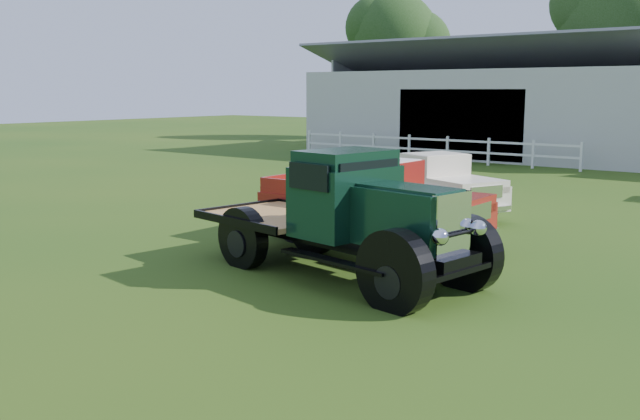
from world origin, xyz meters
The scene contains 8 objects.
ground centered at (0.00, 0.00, 0.00)m, with size 120.00×120.00×0.00m, color #234712.
shed_left centered at (-7.00, 26.00, 2.80)m, with size 18.80×10.20×5.60m, color #AFB0A2, non-canonical shape.
fence_rail centered at (-8.00, 20.00, 0.60)m, with size 14.20×0.16×1.20m, color white, non-canonical shape.
tree_a centered at (-18.00, 33.00, 5.25)m, with size 6.30×6.30×10.50m, color #18360D, non-canonical shape.
tree_b centered at (-4.00, 34.00, 5.75)m, with size 6.90×6.90×11.50m, color #18360D, non-canonical shape.
vintage_flatbed centered at (0.94, 0.85, 1.11)m, with size 5.62×2.23×2.23m, color black, non-canonical shape.
red_pickup centered at (-0.04, 3.30, 0.91)m, with size 5.01×1.92×1.83m, color maroon, non-canonical shape.
white_pickup centered at (-0.88, 7.46, 0.79)m, with size 4.32×1.67×1.59m, color white, non-canonical shape.
Camera 1 is at (8.15, -9.10, 3.23)m, focal length 40.00 mm.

